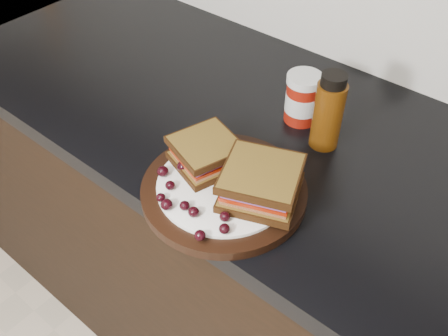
{
  "coord_description": "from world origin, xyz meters",
  "views": [
    {
      "loc": [
        0.41,
        1.05,
        1.51
      ],
      "look_at": [
        0.03,
        1.5,
        0.96
      ],
      "focal_mm": 40.0,
      "sensor_mm": 36.0,
      "label": 1
    }
  ],
  "objects_px": {
    "plate": "(224,190)",
    "oil_bottle": "(328,111)",
    "condiment_jar": "(302,98)",
    "sandwich_left": "(206,153)"
  },
  "relations": [
    {
      "from": "plate",
      "to": "condiment_jar",
      "type": "height_order",
      "value": "condiment_jar"
    },
    {
      "from": "plate",
      "to": "oil_bottle",
      "type": "distance_m",
      "value": 0.24
    },
    {
      "from": "condiment_jar",
      "to": "oil_bottle",
      "type": "xyz_separation_m",
      "value": [
        0.07,
        -0.04,
        0.02
      ]
    },
    {
      "from": "oil_bottle",
      "to": "condiment_jar",
      "type": "bearing_deg",
      "value": 154.84
    },
    {
      "from": "plate",
      "to": "sandwich_left",
      "type": "xyz_separation_m",
      "value": [
        -0.06,
        0.02,
        0.04
      ]
    },
    {
      "from": "plate",
      "to": "sandwich_left",
      "type": "bearing_deg",
      "value": 161.03
    },
    {
      "from": "plate",
      "to": "oil_bottle",
      "type": "bearing_deg",
      "value": 74.94
    },
    {
      "from": "condiment_jar",
      "to": "oil_bottle",
      "type": "bearing_deg",
      "value": -25.16
    },
    {
      "from": "sandwich_left",
      "to": "oil_bottle",
      "type": "height_order",
      "value": "oil_bottle"
    },
    {
      "from": "sandwich_left",
      "to": "oil_bottle",
      "type": "bearing_deg",
      "value": 78.3
    }
  ]
}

